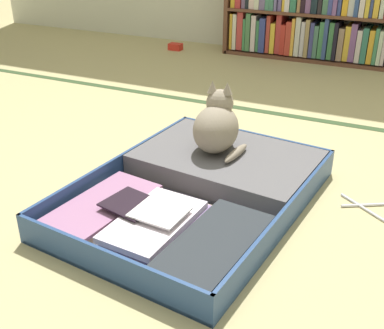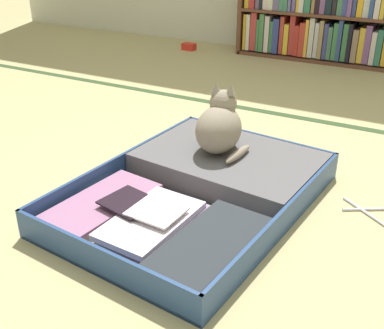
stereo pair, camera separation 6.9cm
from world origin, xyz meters
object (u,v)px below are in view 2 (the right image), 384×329
black_cat (220,126)px  small_red_pouch (189,47)px  bookshelf (342,17)px  open_suitcase (205,187)px

black_cat → small_red_pouch: black_cat is taller
bookshelf → small_red_pouch: bookshelf is taller
bookshelf → black_cat: (-0.03, -1.93, -0.11)m
small_red_pouch → black_cat: bearing=-58.5°
small_red_pouch → bookshelf: bearing=8.6°
bookshelf → small_red_pouch: bearing=-171.4°
open_suitcase → small_red_pouch: open_suitcase is taller
small_red_pouch → open_suitcase: bearing=-60.4°
bookshelf → black_cat: size_ratio=5.57×
open_suitcase → small_red_pouch: size_ratio=10.48×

